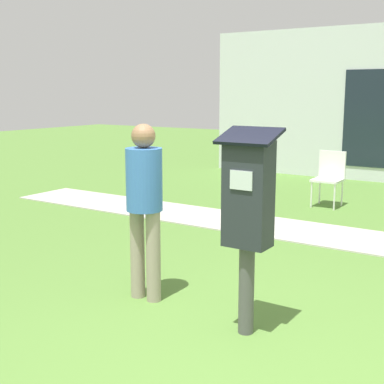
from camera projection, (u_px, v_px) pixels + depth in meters
ground_plane at (241, 360)px, 3.73m from camera, size 40.00×40.00×0.00m
sidewalk at (375, 242)px, 6.63m from camera, size 12.00×1.10×0.02m
parking_meter at (248, 205)px, 3.98m from camera, size 0.44×0.31×1.59m
person_standing at (144, 198)px, 4.69m from camera, size 0.32×0.32×1.58m
outdoor_chair_left at (330, 174)px, 8.71m from camera, size 0.44×0.44×0.90m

